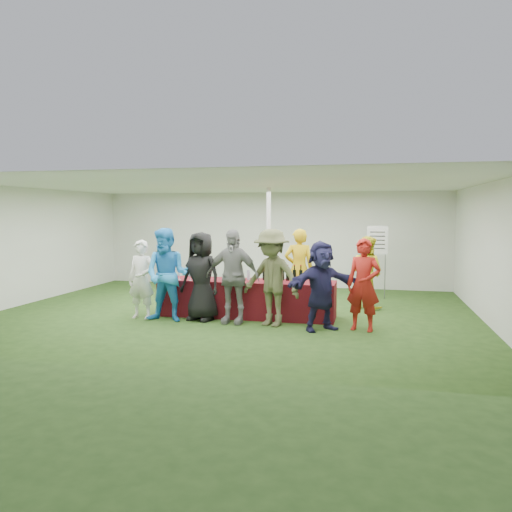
% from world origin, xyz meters
% --- Properties ---
extents(ground, '(60.00, 60.00, 0.00)m').
position_xyz_m(ground, '(0.00, 0.00, 0.00)').
color(ground, '#284719').
rests_on(ground, ground).
extents(tent, '(10.00, 10.00, 10.00)m').
position_xyz_m(tent, '(0.50, 1.20, 1.35)').
color(tent, white).
rests_on(tent, ground).
extents(serving_table, '(3.60, 0.80, 0.75)m').
position_xyz_m(serving_table, '(0.36, -0.34, 0.38)').
color(serving_table, maroon).
rests_on(serving_table, ground).
extents(wine_bottles, '(0.81, 0.16, 0.32)m').
position_xyz_m(wine_bottles, '(1.05, -0.19, 0.87)').
color(wine_bottles, black).
rests_on(wine_bottles, serving_table).
extents(wine_glasses, '(1.17, 0.14, 0.16)m').
position_xyz_m(wine_glasses, '(-0.48, -0.61, 0.86)').
color(wine_glasses, silver).
rests_on(wine_glasses, serving_table).
extents(water_bottle, '(0.07, 0.07, 0.23)m').
position_xyz_m(water_bottle, '(0.38, -0.26, 0.85)').
color(water_bottle, silver).
rests_on(water_bottle, serving_table).
extents(bar_towel, '(0.25, 0.18, 0.03)m').
position_xyz_m(bar_towel, '(1.91, -0.29, 0.77)').
color(bar_towel, white).
rests_on(bar_towel, serving_table).
extents(dump_bucket, '(0.27, 0.27, 0.18)m').
position_xyz_m(dump_bucket, '(1.90, -0.56, 0.84)').
color(dump_bucket, slate).
rests_on(dump_bucket, serving_table).
extents(wine_list_sign, '(0.50, 0.03, 1.80)m').
position_xyz_m(wine_list_sign, '(2.97, 2.47, 1.32)').
color(wine_list_sign, slate).
rests_on(wine_list_sign, ground).
extents(staff_pourer, '(0.72, 0.54, 1.77)m').
position_xyz_m(staff_pourer, '(1.27, 0.78, 0.89)').
color(staff_pourer, gold).
rests_on(staff_pourer, ground).
extents(staff_back, '(0.99, 0.94, 1.61)m').
position_xyz_m(staff_back, '(2.73, 1.14, 0.80)').
color(staff_back, yellow).
rests_on(staff_back, ground).
extents(customer_0, '(0.60, 0.42, 1.58)m').
position_xyz_m(customer_0, '(-1.65, -0.98, 0.79)').
color(customer_0, white).
rests_on(customer_0, ground).
extents(customer_1, '(0.90, 0.71, 1.83)m').
position_xyz_m(customer_1, '(-1.04, -1.12, 0.91)').
color(customer_1, '#268DDD').
rests_on(customer_1, ground).
extents(customer_2, '(0.97, 0.76, 1.75)m').
position_xyz_m(customer_2, '(-0.43, -0.86, 0.87)').
color(customer_2, black).
rests_on(customer_2, ground).
extents(customer_3, '(1.09, 0.50, 1.81)m').
position_xyz_m(customer_3, '(0.24, -0.97, 0.91)').
color(customer_3, gray).
rests_on(customer_3, ground).
extents(customer_4, '(1.34, 1.04, 1.82)m').
position_xyz_m(customer_4, '(1.02, -1.05, 0.91)').
color(customer_4, '#4B4E2E').
rests_on(customer_4, ground).
extents(customer_5, '(1.49, 1.30, 1.63)m').
position_xyz_m(customer_5, '(1.96, -1.19, 0.81)').
color(customer_5, '#1E1C43').
rests_on(customer_5, ground).
extents(customer_6, '(0.68, 0.53, 1.67)m').
position_xyz_m(customer_6, '(2.70, -1.04, 0.83)').
color(customer_6, '#A01A13').
rests_on(customer_6, ground).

